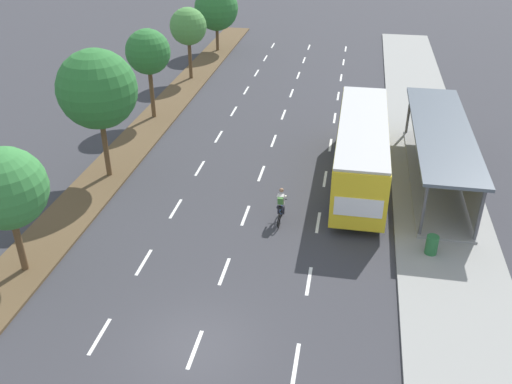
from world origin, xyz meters
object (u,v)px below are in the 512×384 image
object	(u,v)px
median_tree_nearest	(5,189)
median_tree_second	(97,89)
bus_shelter	(445,149)
cyclist	(281,207)
median_tree_fifth	(216,8)
median_tree_fourth	(188,27)
trash_bin	(432,245)
median_tree_third	(148,52)
bus	(361,146)

from	to	relation	value
median_tree_nearest	median_tree_second	bearing A→B (deg)	89.84
bus_shelter	cyclist	distance (m)	9.61
median_tree_second	median_tree_fifth	size ratio (longest dim) A/B	1.19
cyclist	bus_shelter	bearing A→B (deg)	35.21
median_tree_second	median_tree_nearest	bearing A→B (deg)	-90.16
median_tree_nearest	median_tree_fourth	world-z (taller)	median_tree_fourth
median_tree_fifth	trash_bin	distance (m)	34.50
median_tree_third	median_tree_fifth	xyz separation A→B (m)	(0.24, 17.03, -0.58)
bus	median_tree_fourth	distance (m)	20.48
bus_shelter	median_tree_third	distance (m)	19.15
bus_shelter	median_tree_nearest	bearing A→B (deg)	-147.52
median_tree_fifth	trash_bin	bearing A→B (deg)	-60.83
bus	median_tree_second	bearing A→B (deg)	-171.83
cyclist	median_tree_second	bearing A→B (deg)	164.00
median_tree_third	median_tree_fourth	bearing A→B (deg)	89.13
bus	median_tree_fifth	world-z (taller)	median_tree_fifth
bus	median_tree_nearest	bearing A→B (deg)	-141.98
bus_shelter	median_tree_nearest	size ratio (longest dim) A/B	2.33
cyclist	median_tree_fourth	world-z (taller)	median_tree_fourth
bus_shelter	cyclist	xyz separation A→B (m)	(-7.80, -5.51, -1.08)
bus	cyclist	size ratio (longest dim) A/B	6.20
bus	trash_bin	bearing A→B (deg)	-63.24
bus_shelter	median_tree_nearest	distance (m)	20.98
median_tree_second	median_tree_fourth	xyz separation A→B (m)	(-0.33, 17.03, -0.75)
median_tree_third	median_tree_nearest	bearing A→B (deg)	-88.54
cyclist	median_tree_second	size ratio (longest dim) A/B	0.27
cyclist	median_tree_nearest	xyz separation A→B (m)	(-9.81, -5.71, 3.10)
bus	trash_bin	xyz separation A→B (m)	(3.20, -6.35, -1.49)
median_tree_nearest	median_tree_third	distance (m)	17.05
median_tree_nearest	bus_shelter	bearing A→B (deg)	32.48
bus	median_tree_second	xyz separation A→B (m)	(-13.32, -1.91, 2.87)
median_tree_nearest	median_tree_second	size ratio (longest dim) A/B	0.79
median_tree_nearest	median_tree_third	size ratio (longest dim) A/B	0.92
cyclist	median_tree_nearest	distance (m)	11.77
median_tree_second	median_tree_third	size ratio (longest dim) A/B	1.17
median_tree_nearest	median_tree_third	bearing A→B (deg)	91.46
median_tree_nearest	cyclist	bearing A→B (deg)	30.18
median_tree_third	trash_bin	size ratio (longest dim) A/B	6.88
bus	median_tree_fourth	xyz separation A→B (m)	(-13.64, 15.12, 2.12)
bus_shelter	bus	xyz separation A→B (m)	(-4.28, -0.79, 0.20)
median_tree_third	trash_bin	world-z (taller)	median_tree_third
bus	median_tree_fourth	size ratio (longest dim) A/B	2.05
bus	median_tree_fifth	size ratio (longest dim) A/B	1.95
cyclist	median_tree_nearest	world-z (taller)	median_tree_nearest
bus_shelter	trash_bin	distance (m)	7.33
bus	median_tree_nearest	distance (m)	17.03
bus	bus_shelter	bearing A→B (deg)	10.43
median_tree_third	trash_bin	xyz separation A→B (m)	(16.97, -12.95, -3.92)
bus_shelter	median_tree_fourth	bearing A→B (deg)	141.35
bus_shelter	median_tree_third	world-z (taller)	median_tree_third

